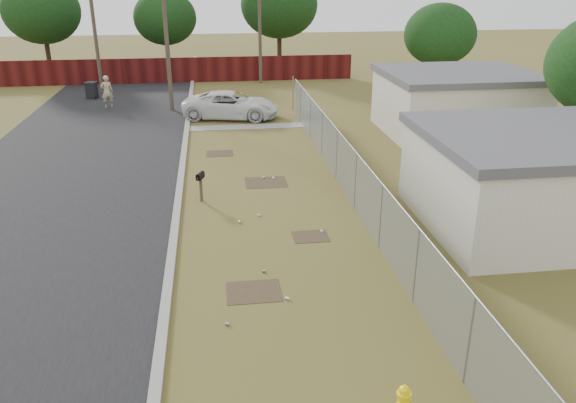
{
  "coord_description": "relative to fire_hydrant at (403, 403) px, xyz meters",
  "views": [
    {
      "loc": [
        -1.6,
        -17.46,
        7.64
      ],
      "look_at": [
        0.53,
        -1.71,
        1.1
      ],
      "focal_mm": 35.0,
      "sensor_mm": 36.0,
      "label": 1
    }
  ],
  "objects": [
    {
      "name": "ground",
      "position": [
        -1.57,
        9.76,
        -0.35
      ],
      "size": [
        120.0,
        120.0,
        0.0
      ],
      "primitive_type": "plane",
      "color": "brown",
      "rests_on": "ground"
    },
    {
      "name": "street",
      "position": [
        -8.32,
        17.81,
        -0.34
      ],
      "size": [
        15.1,
        60.0,
        0.12
      ],
      "color": "black",
      "rests_on": "ground"
    },
    {
      "name": "chainlink_fence",
      "position": [
        1.56,
        10.79,
        0.44
      ],
      "size": [
        0.1,
        27.06,
        2.02
      ],
      "color": "gray",
      "rests_on": "ground"
    },
    {
      "name": "privacy_fence",
      "position": [
        -7.57,
        34.76,
        0.55
      ],
      "size": [
        30.0,
        0.12,
        1.8
      ],
      "primitive_type": "cube",
      "color": "#4E1210",
      "rests_on": "ground"
    },
    {
      "name": "utility_poles",
      "position": [
        -5.23,
        30.43,
        4.34
      ],
      "size": [
        12.6,
        8.24,
        9.0
      ],
      "color": "brown",
      "rests_on": "ground"
    },
    {
      "name": "houses",
      "position": [
        8.13,
        12.89,
        1.21
      ],
      "size": [
        9.3,
        17.24,
        3.1
      ],
      "color": "silver",
      "rests_on": "ground"
    },
    {
      "name": "horizon_trees",
      "position": [
        -0.73,
        33.32,
        4.28
      ],
      "size": [
        33.32,
        31.94,
        7.78
      ],
      "color": "#382419",
      "rests_on": "ground"
    },
    {
      "name": "fire_hydrant",
      "position": [
        0.0,
        0.0,
        0.0
      ],
      "size": [
        0.39,
        0.39,
        0.76
      ],
      "color": "yellow",
      "rests_on": "ground"
    },
    {
      "name": "mailbox",
      "position": [
        -3.73,
        11.17,
        0.51
      ],
      "size": [
        0.32,
        0.46,
        1.09
      ],
      "color": "brown",
      "rests_on": "ground"
    },
    {
      "name": "pickup_truck",
      "position": [
        -2.15,
        23.36,
        0.38
      ],
      "size": [
        5.71,
        3.56,
        1.47
      ],
      "primitive_type": "imported",
      "rotation": [
        0.0,
        0.0,
        1.35
      ],
      "color": "silver",
      "rests_on": "ground"
    },
    {
      "name": "pedestrian",
      "position": [
        -9.41,
        27.02,
        0.6
      ],
      "size": [
        0.79,
        0.61,
        1.92
      ],
      "primitive_type": "imported",
      "rotation": [
        0.0,
        0.0,
        3.38
      ],
      "color": "tan",
      "rests_on": "ground"
    },
    {
      "name": "trash_bin",
      "position": [
        -10.86,
        29.83,
        0.19
      ],
      "size": [
        0.78,
        0.85,
        1.05
      ],
      "color": "black",
      "rests_on": "ground"
    },
    {
      "name": "scattered_litter",
      "position": [
        -1.65,
        8.31,
        -0.31
      ],
      "size": [
        3.26,
        9.98,
        0.07
      ],
      "color": "silver",
      "rests_on": "ground"
    }
  ]
}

